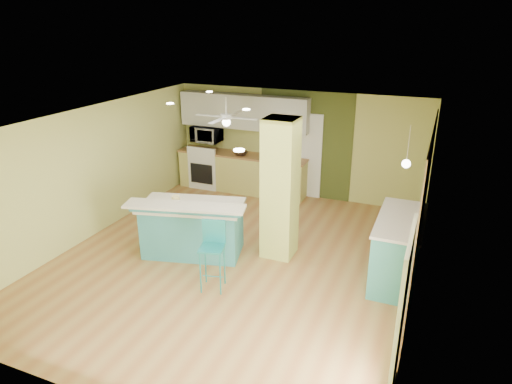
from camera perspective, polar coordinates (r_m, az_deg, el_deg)
floor at (r=8.23m, az=-2.63°, el=-8.39°), size 6.00×7.00×0.01m
ceiling at (r=7.34m, az=-2.96°, el=8.97°), size 6.00×7.00×0.01m
wall_back at (r=10.81m, az=5.18°, el=5.99°), size 6.00×0.01×2.50m
wall_front at (r=5.11m, az=-20.25°, el=-13.41°), size 6.00×0.01×2.50m
wall_left at (r=9.32m, az=-19.76°, el=2.36°), size 0.01×7.00×2.50m
wall_right at (r=7.04m, az=19.97°, el=-3.58°), size 0.01×7.00×2.50m
wood_panel at (r=7.60m, az=20.14°, el=-1.81°), size 0.02×3.40×2.50m
olive_accent at (r=10.74m, az=6.18°, el=5.85°), size 2.20×0.02×2.50m
interior_door at (r=10.78m, az=6.08°, el=4.54°), size 0.82×0.05×2.00m
french_door at (r=5.13m, az=17.51°, el=-15.63°), size 0.04×1.08×2.10m
column at (r=7.89m, az=3.04°, el=0.35°), size 0.55×0.55×2.50m
kitchen_run at (r=11.20m, az=-1.77°, el=2.45°), size 3.25×0.63×0.94m
stove at (r=11.61m, az=-6.08°, el=2.94°), size 0.76×0.66×1.08m
upper_cabinets at (r=10.93m, az=-1.60°, el=10.00°), size 3.20×0.34×0.80m
microwave at (r=11.37m, az=-6.22°, el=7.22°), size 0.70×0.48×0.39m
ceiling_fan at (r=9.66m, az=-3.74°, el=9.27°), size 1.41×1.41×0.61m
pendant_lamp at (r=7.55m, az=18.26°, el=3.40°), size 0.14×0.14×0.69m
wall_decor at (r=7.68m, az=20.34°, el=0.81°), size 0.03×0.90×0.70m
peninsula at (r=8.28m, az=-7.96°, el=-4.41°), size 2.13×1.52×1.10m
bar_stool at (r=7.13m, az=-5.41°, el=-6.48°), size 0.45×0.45×1.12m
side_counter at (r=7.75m, az=17.29°, el=-6.78°), size 0.71×1.68×1.08m
fruit_bowl at (r=10.98m, az=-1.91°, el=4.84°), size 0.42×0.42×0.08m
canister at (r=8.08m, az=-10.00°, el=-1.06°), size 0.14×0.14×0.18m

